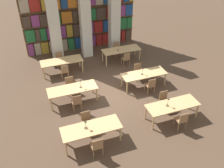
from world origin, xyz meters
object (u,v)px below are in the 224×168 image
object	(u,v)px
reading_table_4	(62,62)
chair_7	(138,71)
chair_8	(65,71)
chair_9	(60,59)
pillar_right	(114,5)
desk_lamp_1	(168,101)
pillar_left	(52,12)
chair_6	(151,85)
desk_lamp_0	(86,123)
desk_lamp_4	(118,45)
chair_11	(117,48)
desk_lamp_2	(80,82)
chair_10	(126,59)
reading_table_0	(91,129)
chair_0	(97,146)
chair_5	(70,85)
reading_table_5	(121,50)
chair_4	(77,102)
chair_3	(164,100)
reading_table_2	(72,90)
pillar_center	(84,8)
reading_table_3	(144,75)
chair_1	(87,121)
chair_2	(182,120)
reading_table_1	(172,106)
desk_lamp_3	(142,70)

from	to	relation	value
reading_table_4	chair_7	bearing A→B (deg)	-29.35
chair_8	chair_9	xyz separation A→B (m)	(0.00, 1.41, 0.00)
pillar_right	desk_lamp_1	size ratio (longest dim) A/B	14.31
pillar_left	chair_6	bearing A→B (deg)	-53.86
desk_lamp_0	chair_7	size ratio (longest dim) A/B	0.44
desk_lamp_1	desk_lamp_4	bearing A→B (deg)	90.77
chair_7	chair_11	world-z (taller)	same
desk_lamp_2	chair_10	xyz separation A→B (m)	(3.29, 2.30, -0.57)
pillar_left	desk_lamp_4	xyz separation A→B (m)	(3.37, -1.46, -1.91)
pillar_right	reading_table_0	distance (m)	8.37
chair_0	chair_5	xyz separation A→B (m)	(-0.08, 4.20, 0.00)
chair_7	reading_table_4	size ratio (longest dim) A/B	0.38
pillar_right	reading_table_5	distance (m)	2.72
pillar_left	reading_table_0	bearing A→B (deg)	-89.73
chair_6	chair_4	bearing A→B (deg)	-179.65
chair_9	chair_10	xyz separation A→B (m)	(3.65, -1.28, 0.00)
chair_3	desk_lamp_1	bearing A→B (deg)	67.60
reading_table_2	chair_11	world-z (taller)	chair_11
chair_0	desk_lamp_0	xyz separation A→B (m)	(-0.20, 0.75, 0.53)
desk_lamp_0	desk_lamp_1	xyz separation A→B (m)	(3.61, 0.10, 0.02)
desk_lamp_2	chair_10	bearing A→B (deg)	35.02
pillar_center	pillar_right	xyz separation A→B (m)	(1.84, 0.00, 0.00)
chair_0	reading_table_5	size ratio (longest dim) A/B	0.38
reading_table_3	desk_lamp_4	bearing A→B (deg)	95.82
chair_0	chair_1	bearing A→B (deg)	90.00
reading_table_2	chair_6	size ratio (longest dim) A/B	2.60
reading_table_4	chair_10	size ratio (longest dim) A/B	2.60
reading_table_0	chair_5	world-z (taller)	chair_5
pillar_center	reading_table_0	xyz separation A→B (m)	(-1.80, -7.17, -2.32)
desk_lamp_1	desk_lamp_4	distance (m)	5.57
chair_2	chair_8	distance (m)	6.66
chair_10	chair_11	size ratio (longest dim) A/B	1.00
chair_5	chair_8	bearing A→B (deg)	-90.44
desk_lamp_2	desk_lamp_0	bearing A→B (deg)	-100.28
chair_0	desk_lamp_0	world-z (taller)	desk_lamp_0
pillar_right	chair_3	distance (m)	6.82
desk_lamp_0	reading_table_1	size ratio (longest dim) A/B	0.17
chair_10	chair_8	bearing A→B (deg)	-177.95
desk_lamp_4	chair_3	bearing A→B (deg)	-85.80
desk_lamp_0	desk_lamp_3	distance (m)	4.59
chair_3	chair_4	world-z (taller)	same
chair_0	reading_table_1	bearing A→B (deg)	12.74
reading_table_1	chair_0	bearing A→B (deg)	-167.26
reading_table_4	reading_table_5	distance (m)	3.64
pillar_center	desk_lamp_0	world-z (taller)	pillar_center
desk_lamp_3	reading_table_5	distance (m)	2.99
chair_4	reading_table_4	size ratio (longest dim) A/B	0.38
reading_table_3	chair_8	size ratio (longest dim) A/B	2.60
pillar_center	chair_8	bearing A→B (deg)	-129.65
pillar_center	chair_4	xyz separation A→B (m)	(-1.88, -5.09, -2.52)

